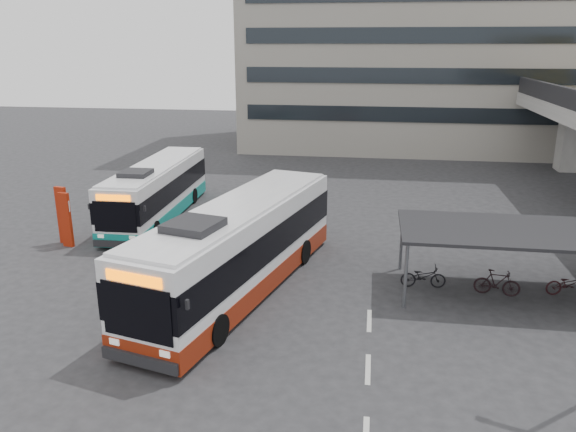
# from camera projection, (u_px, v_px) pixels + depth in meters

# --- Properties ---
(ground) EXTENTS (120.00, 120.00, 0.00)m
(ground) POSITION_uv_depth(u_px,v_px,m) (297.00, 316.00, 19.44)
(ground) COLOR #28282B
(ground) RESTS_ON ground
(bike_shelter) EXTENTS (10.00, 4.00, 2.54)m
(bike_shelter) POSITION_uv_depth(u_px,v_px,m) (536.00, 254.00, 20.57)
(bike_shelter) COLOR #595B60
(bike_shelter) RESTS_ON ground
(office_block) EXTENTS (30.00, 15.00, 25.00)m
(office_block) POSITION_uv_depth(u_px,v_px,m) (421.00, 1.00, 48.89)
(office_block) COLOR gray
(office_block) RESTS_ON ground
(road_markings) EXTENTS (0.15, 7.60, 0.01)m
(road_markings) POSITION_uv_depth(u_px,v_px,m) (368.00, 369.00, 16.24)
(road_markings) COLOR beige
(road_markings) RESTS_ON ground
(bus_main) EXTENTS (5.60, 12.63, 3.65)m
(bus_main) POSITION_uv_depth(u_px,v_px,m) (240.00, 248.00, 20.99)
(bus_main) COLOR white
(bus_main) RESTS_ON ground
(bus_teal) EXTENTS (2.53, 10.71, 3.15)m
(bus_teal) POSITION_uv_depth(u_px,v_px,m) (157.00, 191.00, 30.02)
(bus_teal) COLOR white
(bus_teal) RESTS_ON ground
(pedestrian) EXTENTS (0.78, 0.82, 1.89)m
(pedestrian) POSITION_uv_depth(u_px,v_px,m) (138.00, 275.00, 20.41)
(pedestrian) COLOR black
(pedestrian) RESTS_ON ground
(sign_totem_mid) EXTENTS (0.56, 0.26, 2.57)m
(sign_totem_mid) POSITION_uv_depth(u_px,v_px,m) (66.00, 219.00, 25.68)
(sign_totem_mid) COLOR #981E09
(sign_totem_mid) RESTS_ON ground
(sign_totem_north) EXTENTS (0.59, 0.28, 2.73)m
(sign_totem_north) POSITION_uv_depth(u_px,v_px,m) (63.00, 214.00, 26.10)
(sign_totem_north) COLOR #981E09
(sign_totem_north) RESTS_ON ground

